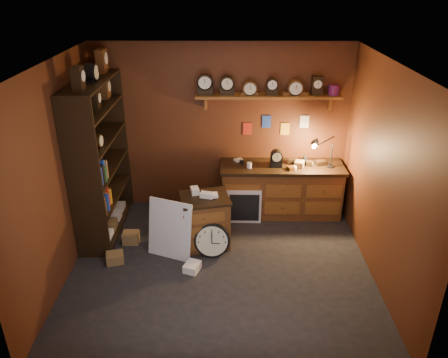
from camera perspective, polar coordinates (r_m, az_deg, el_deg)
floor at (r=6.05m, az=-0.45°, el=-11.32°), size 4.00×4.00×0.00m
room_shell at (r=5.30m, az=-0.01°, el=4.45°), size 4.02×3.62×2.71m
shelving_unit at (r=6.56m, az=-16.24°, el=3.26°), size 0.47×1.60×2.58m
workbench at (r=7.11m, az=7.45°, el=-1.02°), size 1.95×0.66×1.36m
low_cabinet at (r=6.28m, az=-2.48°, el=-5.24°), size 0.78×0.70×0.86m
big_round_clock at (r=6.12m, az=-1.59°, el=-8.04°), size 0.50×0.16×0.50m
white_panel at (r=6.31m, az=-6.90°, el=-9.74°), size 0.66×0.40×0.85m
mini_fridge at (r=7.08m, az=2.59°, el=-2.69°), size 0.55×0.57×0.56m
floor_box_a at (r=6.26m, az=-14.05°, el=-9.95°), size 0.27×0.25×0.14m
floor_box_b at (r=5.96m, az=-4.17°, el=-11.39°), size 0.25×0.27×0.11m
floor_box_c at (r=6.61m, az=-12.06°, el=-7.47°), size 0.23×0.19×0.17m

